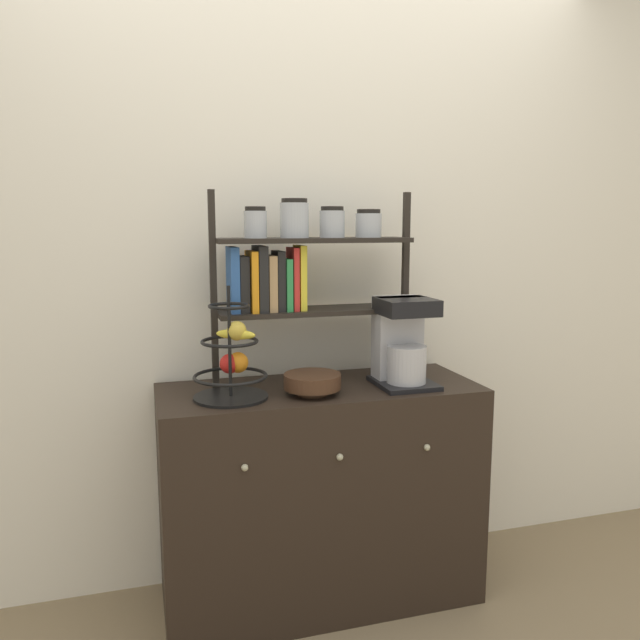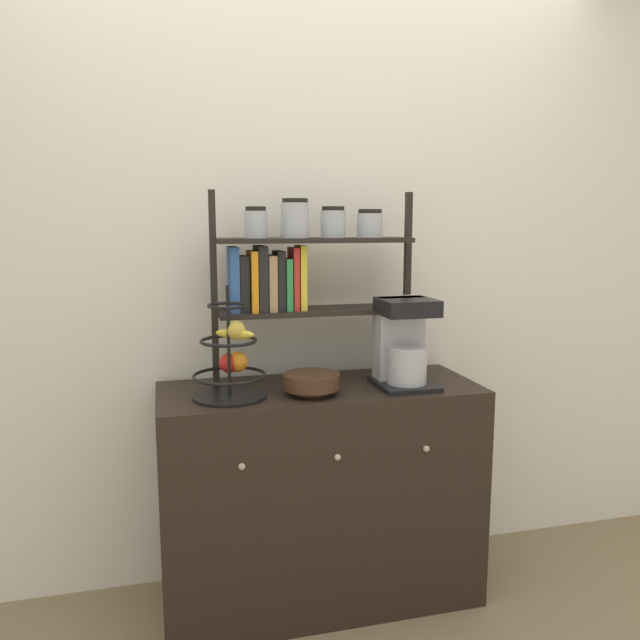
% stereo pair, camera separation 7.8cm
% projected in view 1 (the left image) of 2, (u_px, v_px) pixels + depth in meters
% --- Properties ---
extents(ground_plane, '(12.00, 12.00, 0.00)m').
position_uv_depth(ground_plane, '(338.00, 631.00, 2.28)').
color(ground_plane, '#847051').
extents(wall_back, '(7.00, 0.05, 2.60)m').
position_uv_depth(wall_back, '(301.00, 267.00, 2.58)').
color(wall_back, silver).
rests_on(wall_back, ground_plane).
extents(sideboard, '(1.21, 0.50, 0.86)m').
position_uv_depth(sideboard, '(320.00, 493.00, 2.44)').
color(sideboard, black).
rests_on(sideboard, ground_plane).
extents(coffee_maker, '(0.21, 0.25, 0.34)m').
position_uv_depth(coffee_maker, '(402.00, 341.00, 2.39)').
color(coffee_maker, black).
rests_on(coffee_maker, sideboard).
extents(fruit_stand, '(0.27, 0.27, 0.40)m').
position_uv_depth(fruit_stand, '(232.00, 361.00, 2.21)').
color(fruit_stand, black).
rests_on(fruit_stand, sideboard).
extents(wooden_bowl, '(0.21, 0.21, 0.08)m').
position_uv_depth(wooden_bowl, '(312.00, 382.00, 2.26)').
color(wooden_bowl, '#422819').
rests_on(wooden_bowl, sideboard).
extents(shelf_hutch, '(0.79, 0.20, 0.74)m').
position_uv_depth(shelf_hutch, '(294.00, 265.00, 2.36)').
color(shelf_hutch, black).
rests_on(shelf_hutch, sideboard).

